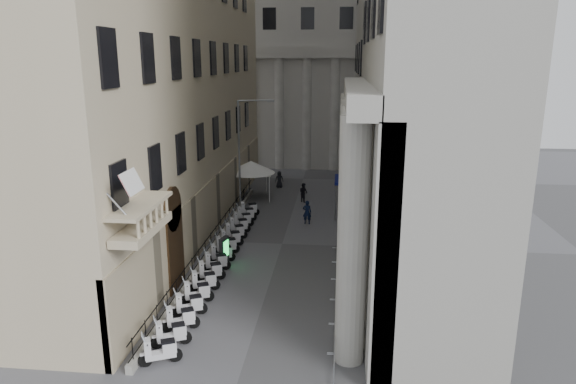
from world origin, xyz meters
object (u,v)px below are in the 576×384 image
pedestrian_a (307,212)px  pedestrian_b (303,192)px  scooter_0 (162,364)px  security_tent (255,168)px  info_kiosk (224,251)px  street_lamp (244,146)px

pedestrian_a → pedestrian_b: pedestrian_a is taller
scooter_0 → security_tent: size_ratio=0.36×
pedestrian_a → pedestrian_b: (-0.71, 6.03, -0.06)m
scooter_0 → pedestrian_b: (3.96, 24.79, 0.83)m
info_kiosk → pedestrian_b: size_ratio=1.05×
info_kiosk → pedestrian_a: pedestrian_a is taller
pedestrian_b → street_lamp: bearing=80.4°
scooter_0 → pedestrian_a: (4.67, 18.76, 0.89)m
security_tent → info_kiosk: 14.91m
security_tent → info_kiosk: security_tent is taller
pedestrian_a → pedestrian_b: 6.07m
scooter_0 → street_lamp: size_ratio=0.17×
info_kiosk → pedestrian_b: 14.92m
security_tent → pedestrian_a: (4.96, -6.34, -1.93)m
scooter_0 → security_tent: security_tent is taller
security_tent → pedestrian_a: security_tent is taller
security_tent → info_kiosk: (0.58, -14.78, -1.94)m
street_lamp → security_tent: bearing=68.4°
security_tent → street_lamp: 4.39m
security_tent → pedestrian_b: security_tent is taller
security_tent → pedestrian_b: size_ratio=2.50×
info_kiosk → street_lamp: bearing=107.5°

